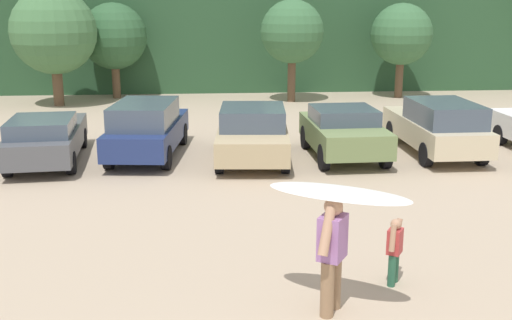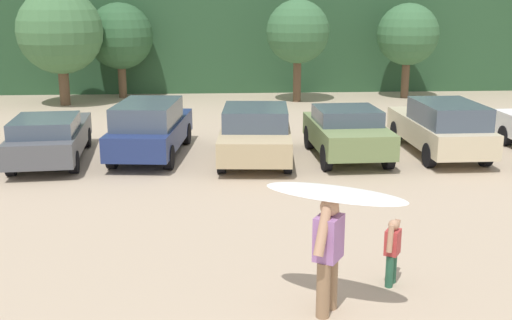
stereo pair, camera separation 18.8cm
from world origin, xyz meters
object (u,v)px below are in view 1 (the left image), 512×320
at_px(parked_car_navy, 147,128).
at_px(person_child, 395,248).
at_px(parked_car_olive_green, 343,131).
at_px(person_adult, 332,249).
at_px(parked_car_champagne, 437,126).
at_px(parked_car_tan, 253,133).
at_px(parked_car_dark_gray, 46,137).
at_px(surfboard_white, 339,193).

distance_m(parked_car_navy, person_child, 10.01).
bearing_deg(parked_car_olive_green, parked_car_navy, 82.61).
distance_m(person_adult, person_child, 1.52).
relative_size(parked_car_champagne, person_adult, 2.69).
xyz_separation_m(parked_car_navy, person_child, (4.70, -8.84, -0.24)).
distance_m(parked_car_navy, parked_car_tan, 3.09).
distance_m(parked_car_olive_green, person_child, 8.36).
distance_m(parked_car_navy, person_adult, 10.31).
distance_m(parked_car_tan, person_child, 8.40).
distance_m(parked_car_champagne, person_adult, 10.62).
height_order(parked_car_dark_gray, parked_car_tan, parked_car_tan).
height_order(parked_car_olive_green, surfboard_white, surfboard_white).
xyz_separation_m(parked_car_dark_gray, person_adult, (6.28, -9.28, 0.28)).
xyz_separation_m(parked_car_olive_green, person_adult, (-2.16, -9.15, 0.22)).
bearing_deg(person_adult, person_child, -112.99).
xyz_separation_m(person_child, surfboard_white, (-1.11, -0.79, 1.19)).
xyz_separation_m(parked_car_champagne, person_adult, (-5.01, -9.36, 0.15)).
height_order(parked_car_tan, parked_car_olive_green, parked_car_tan).
distance_m(parked_car_navy, parked_car_champagne, 8.52).
bearing_deg(parked_car_navy, parked_car_olive_green, -89.17).
relative_size(parked_car_navy, person_child, 4.32).
distance_m(person_child, surfboard_white, 1.81).
xyz_separation_m(person_adult, surfboard_white, (0.08, 0.07, 0.81)).
height_order(person_adult, person_child, person_adult).
bearing_deg(person_child, person_adult, 67.01).
relative_size(parked_car_dark_gray, parked_car_navy, 1.00).
bearing_deg(parked_car_champagne, person_child, 155.29).
distance_m(parked_car_dark_gray, person_adult, 11.21).
bearing_deg(parked_car_dark_gray, parked_car_navy, -86.59).
relative_size(parked_car_navy, parked_car_olive_green, 1.21).
height_order(parked_car_dark_gray, parked_car_olive_green, parked_car_olive_green).
xyz_separation_m(parked_car_champagne, surfboard_white, (-4.93, -9.30, 0.96)).
relative_size(parked_car_dark_gray, surfboard_white, 2.25).
bearing_deg(parked_car_tan, parked_car_champagne, -82.64).
relative_size(parked_car_olive_green, person_child, 3.56).
distance_m(parked_car_champagne, surfboard_white, 10.56).
bearing_deg(parked_car_navy, surfboard_white, -153.28).
bearing_deg(parked_car_champagne, parked_car_dark_gray, 89.83).
bearing_deg(parked_car_olive_green, parked_car_dark_gray, 87.18).
bearing_deg(parked_car_olive_green, person_child, 171.44).
bearing_deg(person_child, parked_car_champagne, -82.65).
bearing_deg(parked_car_dark_gray, surfboard_white, -150.39).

